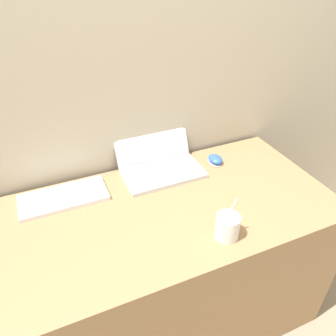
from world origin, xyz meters
name	(u,v)px	position (x,y,z in m)	size (l,w,h in m)	color
wall_back	(125,69)	(0.00, 0.75, 1.25)	(7.00, 0.04, 2.50)	#BCB299
desk	(163,269)	(0.00, 0.36, 0.39)	(1.50, 0.71, 0.78)	#936D47
laptop	(159,161)	(0.10, 0.63, 0.82)	(0.38, 0.30, 0.21)	silver
drink_cup	(227,226)	(0.16, 0.12, 0.83)	(0.09, 0.09, 0.18)	silver
computer_mouse	(215,160)	(0.38, 0.58, 0.79)	(0.07, 0.09, 0.04)	#B2B2B7
external_keyboard	(64,198)	(-0.37, 0.59, 0.79)	(0.37, 0.17, 0.02)	silver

